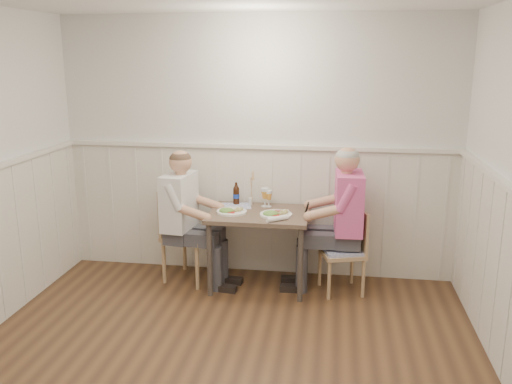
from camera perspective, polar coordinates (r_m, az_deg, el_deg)
room_shell at (r=3.24m, az=-5.62°, el=1.91°), size 4.04×4.54×2.60m
wainscot at (r=4.12m, az=-3.02°, el=-7.38°), size 4.00×4.49×1.34m
dining_table at (r=5.19m, az=0.33°, el=-3.20°), size 0.94×0.70×0.75m
chair_right at (r=5.21m, az=9.57°, el=-5.79°), size 0.48×0.48×0.81m
chair_left at (r=5.45m, az=-7.52°, el=-4.02°), size 0.55×0.55×0.94m
man_in_pink at (r=5.19m, az=9.13°, el=-4.04°), size 0.67×0.46×1.42m
diner_cream at (r=5.34m, az=-7.60°, el=-3.76°), size 0.66×0.46×1.36m
plate_man at (r=5.05m, az=2.00°, el=-2.25°), size 0.30×0.30×0.08m
plate_diner at (r=5.15m, az=-2.74°, el=-1.96°), size 0.29×0.29×0.07m
beer_glass_a at (r=5.33m, az=1.36°, el=-0.40°), size 0.07×0.07×0.17m
beer_glass_b at (r=5.33m, az=0.94°, el=-0.23°), size 0.08×0.08×0.19m
beer_bottle at (r=5.42m, az=-2.09°, el=-0.28°), size 0.06×0.06×0.23m
rolled_napkin at (r=4.89m, az=2.23°, el=-2.82°), size 0.19×0.16×0.05m
grass_vase at (r=5.37m, az=-0.60°, el=0.29°), size 0.04×0.04×0.36m
gingham_mat at (r=5.38m, az=-2.10°, el=-1.47°), size 0.33×0.29×0.01m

